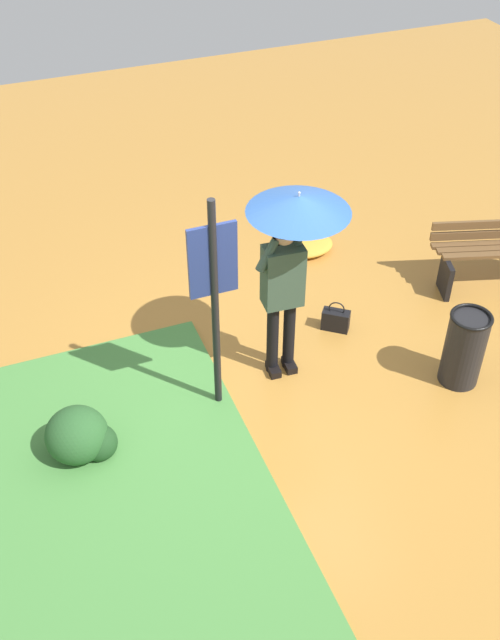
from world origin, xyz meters
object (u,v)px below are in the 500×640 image
at_px(person_with_umbrella, 292,240).
at_px(info_sign_post, 214,285).
at_px(park_bench, 493,251).
at_px(handbag, 336,320).
at_px(trash_bin, 464,348).

bearing_deg(person_with_umbrella, info_sign_post, -163.43).
relative_size(person_with_umbrella, park_bench, 1.41).
distance_m(handbag, trash_bin, 1.46).
bearing_deg(handbag, info_sign_post, -159.25).
bearing_deg(park_bench, info_sign_post, -168.21).
xyz_separation_m(handbag, trash_bin, (0.81, -1.18, 0.29)).
height_order(person_with_umbrella, trash_bin, person_with_umbrella).
bearing_deg(person_with_umbrella, handbag, 25.25).
height_order(info_sign_post, trash_bin, info_sign_post).
bearing_deg(park_bench, trash_bin, -134.02).
bearing_deg(info_sign_post, park_bench, 11.79).
distance_m(person_with_umbrella, trash_bin, 2.09).
bearing_deg(trash_bin, info_sign_post, 166.45).
bearing_deg(trash_bin, person_with_umbrella, 151.88).
height_order(handbag, trash_bin, trash_bin).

